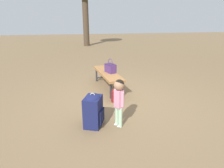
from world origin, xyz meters
TOP-DOWN VIEW (x-y plane):
  - ground_plane at (0.00, 0.00)m, footprint 40.00×40.00m
  - park_bench at (-0.88, -0.09)m, footprint 1.64×0.59m
  - handbag at (-0.84, -0.02)m, footprint 0.36×0.28m
  - child_standing at (1.07, -0.23)m, footprint 0.21×0.18m
  - backpack_large at (0.96, -0.66)m, footprint 0.44×0.40m
  - backpack_small at (0.01, -0.08)m, footprint 0.21×0.19m

SIDE VIEW (x-z plane):
  - ground_plane at x=0.00m, z-range 0.00..0.00m
  - backpack_small at x=0.01m, z-range 0.00..0.30m
  - backpack_large at x=0.96m, z-range 0.00..0.61m
  - park_bench at x=-0.88m, z-range 0.17..0.62m
  - child_standing at x=1.07m, z-range 0.14..1.00m
  - handbag at x=-0.84m, z-range 0.39..0.76m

